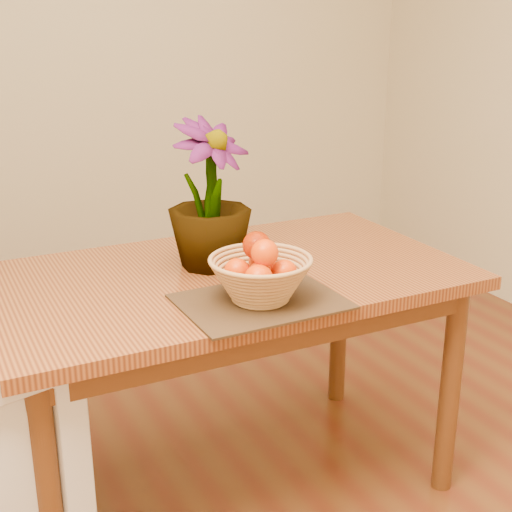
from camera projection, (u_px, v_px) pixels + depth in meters
name	position (u px, v px, depth m)	size (l,w,h in m)	color
wall_back	(66.00, 40.00, 3.58)	(4.00, 0.02, 2.70)	beige
table	(227.00, 299.00, 2.15)	(1.40, 0.80, 0.75)	brown
placemat	(260.00, 301.00, 1.89)	(0.42, 0.32, 0.01)	#3A2615
wicker_basket	(261.00, 281.00, 1.87)	(0.28, 0.28, 0.11)	tan
orange_pile	(260.00, 262.00, 1.86)	(0.17, 0.18, 0.14)	red
potted_plant	(209.00, 195.00, 2.10)	(0.25, 0.25, 0.44)	#1A4C15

